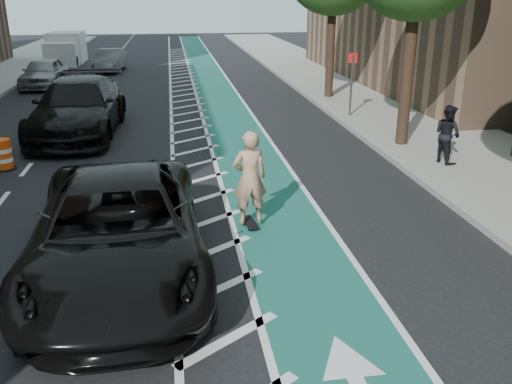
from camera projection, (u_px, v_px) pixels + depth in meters
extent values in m
plane|color=black|center=(127.00, 296.00, 8.70)|extent=(120.00, 120.00, 0.00)
cube|color=#1C625B|center=(237.00, 136.00, 18.40)|extent=(2.00, 90.00, 0.01)
cube|color=silver|center=(193.00, 138.00, 18.19)|extent=(1.40, 90.00, 0.01)
cube|color=gray|center=(418.00, 127.00, 19.30)|extent=(5.00, 90.00, 0.15)
cube|color=gray|center=(352.00, 130.00, 18.95)|extent=(0.12, 90.00, 0.16)
cylinder|color=#382619|center=(404.00, 76.00, 16.48)|extent=(0.36, 0.36, 4.40)
cylinder|color=#382619|center=(331.00, 50.00, 23.90)|extent=(0.36, 0.36, 4.40)
cylinder|color=#4C4C4C|center=(351.00, 88.00, 20.50)|extent=(0.08, 0.08, 2.40)
cube|color=red|center=(353.00, 58.00, 20.11)|extent=(0.35, 0.02, 0.35)
cube|color=black|center=(250.00, 222.00, 11.30)|extent=(0.28, 0.74, 0.03)
cylinder|color=black|center=(244.00, 221.00, 11.52)|extent=(0.03, 0.06, 0.06)
cylinder|color=black|center=(250.00, 220.00, 11.56)|extent=(0.03, 0.06, 0.06)
cylinder|color=black|center=(249.00, 230.00, 11.09)|extent=(0.03, 0.06, 0.06)
cylinder|color=black|center=(256.00, 229.00, 11.12)|extent=(0.03, 0.06, 0.06)
imported|color=tan|center=(250.00, 178.00, 10.96)|extent=(0.75, 0.54, 1.94)
imported|color=black|center=(118.00, 229.00, 9.11)|extent=(3.06, 6.21, 1.70)
imported|color=black|center=(78.00, 108.00, 18.30)|extent=(2.90, 6.53, 1.86)
imported|color=gray|center=(44.00, 73.00, 27.65)|extent=(2.02, 4.46, 1.48)
imported|color=#5E5D62|center=(110.00, 60.00, 33.32)|extent=(1.81, 4.18, 1.34)
imported|color=black|center=(447.00, 134.00, 14.81)|extent=(0.80, 0.92, 1.61)
cube|color=silver|center=(67.00, 47.00, 37.59)|extent=(2.27, 3.28, 2.04)
cube|color=silver|center=(61.00, 55.00, 35.42)|extent=(2.05, 1.65, 1.53)
cylinder|color=black|center=(46.00, 62.00, 35.04)|extent=(0.26, 0.72, 0.71)
cylinder|color=black|center=(76.00, 62.00, 35.32)|extent=(0.26, 0.72, 0.71)
cylinder|color=black|center=(57.00, 56.00, 38.44)|extent=(0.26, 0.72, 0.71)
cylinder|color=black|center=(83.00, 55.00, 38.72)|extent=(0.26, 0.72, 0.71)
cylinder|color=#E7490C|center=(3.00, 154.00, 14.83)|extent=(0.49, 0.49, 0.84)
cylinder|color=silver|center=(3.00, 159.00, 14.88)|extent=(0.50, 0.50, 0.11)
cylinder|color=silver|center=(2.00, 150.00, 14.79)|extent=(0.50, 0.50, 0.11)
cylinder|color=black|center=(5.00, 168.00, 14.97)|extent=(0.62, 0.62, 0.04)
cylinder|color=orange|center=(94.00, 118.00, 18.93)|extent=(0.53, 0.53, 0.91)
cylinder|color=silver|center=(94.00, 123.00, 18.98)|extent=(0.54, 0.54, 0.12)
cylinder|color=silver|center=(93.00, 115.00, 18.88)|extent=(0.54, 0.54, 0.12)
cylinder|color=black|center=(95.00, 131.00, 19.08)|extent=(0.67, 0.67, 0.04)
cylinder|color=#DE5F0B|center=(93.00, 97.00, 22.63)|extent=(0.55, 0.55, 0.95)
cylinder|color=silver|center=(94.00, 101.00, 22.68)|extent=(0.56, 0.56, 0.13)
cylinder|color=silver|center=(93.00, 94.00, 22.58)|extent=(0.56, 0.56, 0.13)
cylinder|color=black|center=(94.00, 108.00, 22.78)|extent=(0.69, 0.69, 0.04)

